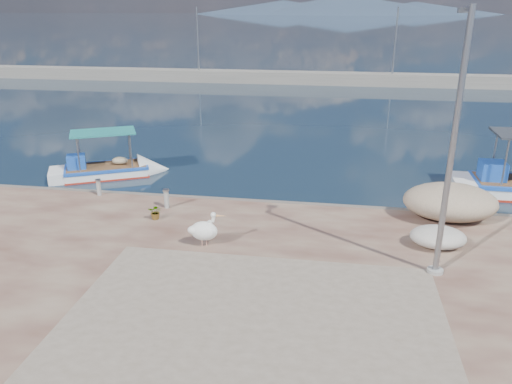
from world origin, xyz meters
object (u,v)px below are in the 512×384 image
object	(u,v)px
pelican	(204,230)
bollard_near	(166,198)
boat_left	(106,172)
lamp_post	(451,158)

from	to	relation	value
pelican	bollard_near	xyz separation A→B (m)	(-2.18, 2.81, -0.13)
boat_left	lamp_post	bearing A→B (deg)	-57.02
boat_left	lamp_post	xyz separation A→B (m)	(13.44, -7.88, 3.60)
pelican	bollard_near	size ratio (longest dim) A/B	1.62
lamp_post	bollard_near	bearing A→B (deg)	159.30
lamp_post	pelican	bearing A→B (deg)	175.26
boat_left	pelican	bearing A→B (deg)	-74.17
boat_left	bollard_near	world-z (taller)	boat_left
boat_left	pelican	size ratio (longest dim) A/B	4.62
pelican	bollard_near	world-z (taller)	pelican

